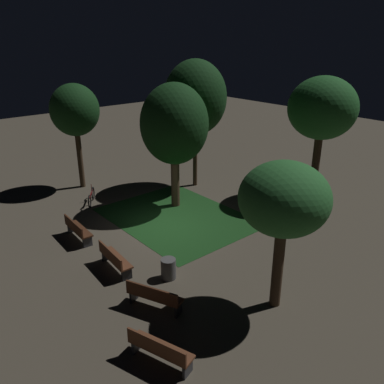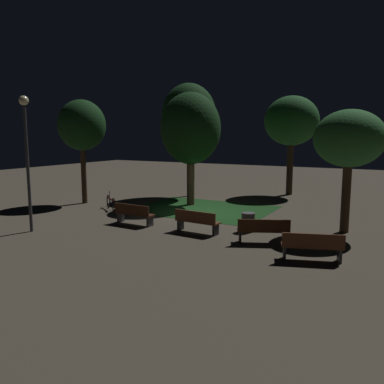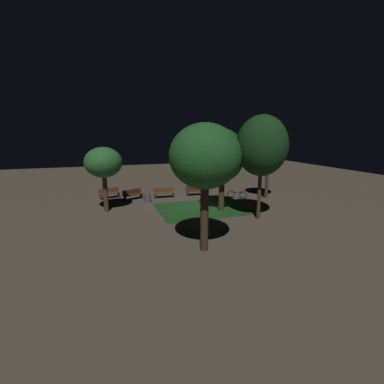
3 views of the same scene
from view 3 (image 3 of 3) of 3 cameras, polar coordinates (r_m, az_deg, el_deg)
name	(u,v)px [view 3 (image 3 of 3)]	position (r m, az deg, el deg)	size (l,w,h in m)	color
ground_plane	(193,206)	(21.62, 0.11, -2.98)	(60.00, 60.00, 0.00)	#4C4438
grass_lawn	(203,209)	(20.94, 2.31, -3.49)	(6.81, 5.26, 0.01)	#194219
bench_front_left	(196,190)	(25.25, 0.79, 0.37)	(1.82, 0.56, 0.88)	#422314
bench_front_right	(164,192)	(24.44, -5.87, -0.09)	(1.83, 0.61, 0.88)	brown
bench_corner	(133,194)	(24.19, -12.27, -0.44)	(1.84, 1.17, 0.88)	#422314
bench_lawn_edge	(109,193)	(25.21, -16.86, -0.18)	(1.86, 1.03, 0.88)	brown
tree_lawn_side	(222,156)	(19.91, 6.35, 7.51)	(3.19, 3.19, 5.99)	#423021
tree_left_canopy	(103,163)	(20.55, -18.01, 5.78)	(2.64, 2.64, 4.71)	#423021
tree_near_wall	(269,150)	(24.62, 15.70, 8.45)	(2.56, 2.56, 5.65)	#423021
tree_back_left	(205,157)	(12.72, 2.72, 7.25)	(3.35, 3.35, 6.16)	#38281C
tree_tall_center	(262,146)	(18.31, 14.37, 9.29)	(3.30, 3.30, 6.83)	#423021
lamp_post_plaza_east	(212,155)	(28.48, 4.28, 7.79)	(0.36, 0.36, 5.21)	#333338
trash_bin	(148,198)	(23.03, -9.26, -1.24)	(0.53, 0.53, 0.75)	#4C4C4C
bicycle	(237,194)	(24.51, 9.38, -0.49)	(1.45, 1.07, 0.93)	black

